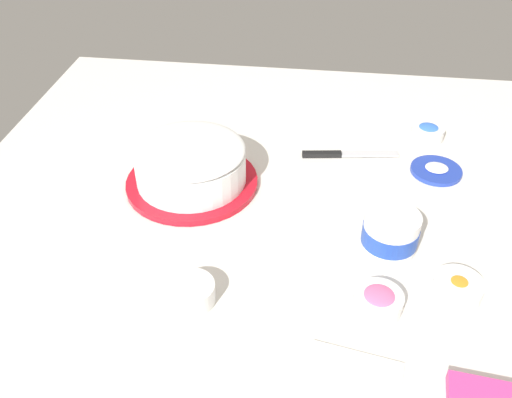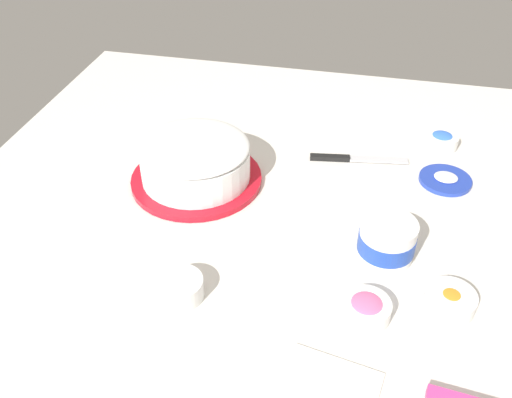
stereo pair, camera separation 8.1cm
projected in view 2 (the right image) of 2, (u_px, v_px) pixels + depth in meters
ground_plane at (292, 230)px, 1.15m from camera, size 1.54×1.54×0.00m
frosted_cake at (195, 163)px, 1.25m from camera, size 0.30×0.30×0.11m
frosting_tub at (387, 240)px, 1.06m from camera, size 0.11×0.11×0.08m
frosting_tub_lid at (445, 180)px, 1.28m from camera, size 0.12×0.12×0.02m
spreading_knife at (350, 158)px, 1.35m from camera, size 0.24×0.05×0.01m
sprinkle_bowl_blue at (441, 140)px, 1.39m from camera, size 0.08×0.08×0.04m
sprinkle_bowl_orange at (450, 301)px, 0.97m from camera, size 0.09×0.09×0.04m
sprinkle_bowl_green at (180, 287)px, 1.00m from camera, size 0.09×0.09×0.04m
sprinkle_bowl_pink at (366, 309)px, 0.96m from camera, size 0.09×0.09×0.04m
paper_napkin at (326, 396)px, 0.84m from camera, size 0.17×0.17×0.01m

